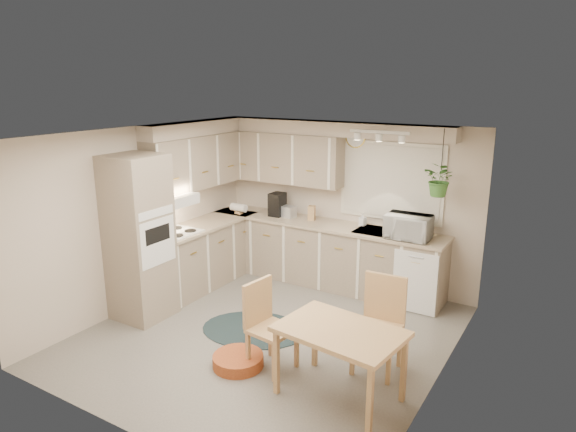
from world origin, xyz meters
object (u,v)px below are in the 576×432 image
(chair_left, at_px, (272,327))
(braided_rug, at_px, (254,329))
(chair_back, at_px, (378,327))
(pet_bed, at_px, (238,361))
(dining_table, at_px, (339,363))
(microwave, at_px, (408,224))

(chair_left, distance_m, braided_rug, 1.01)
(chair_back, height_order, braided_rug, chair_back)
(braided_rug, xyz_separation_m, pet_bed, (0.33, -0.76, 0.06))
(chair_back, relative_size, braided_rug, 0.78)
(dining_table, distance_m, microwave, 2.51)
(microwave, bearing_deg, dining_table, -87.49)
(braided_rug, xyz_separation_m, microwave, (1.32, 1.68, 1.13))
(dining_table, bearing_deg, microwave, 93.90)
(chair_left, height_order, microwave, microwave)
(dining_table, bearing_deg, chair_left, 172.89)
(chair_back, bearing_deg, microwave, -83.33)
(dining_table, relative_size, chair_back, 1.14)
(dining_table, height_order, chair_left, chair_left)
(chair_back, bearing_deg, chair_left, 26.00)
(chair_left, height_order, chair_back, chair_back)
(chair_left, xyz_separation_m, braided_rug, (-0.66, 0.60, -0.47))
(dining_table, xyz_separation_m, braided_rug, (-1.49, 0.70, -0.35))
(chair_back, bearing_deg, dining_table, 75.36)
(braided_rug, bearing_deg, chair_left, -42.16)
(dining_table, height_order, braided_rug, dining_table)
(chair_back, relative_size, pet_bed, 1.84)
(chair_left, bearing_deg, chair_back, 126.65)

